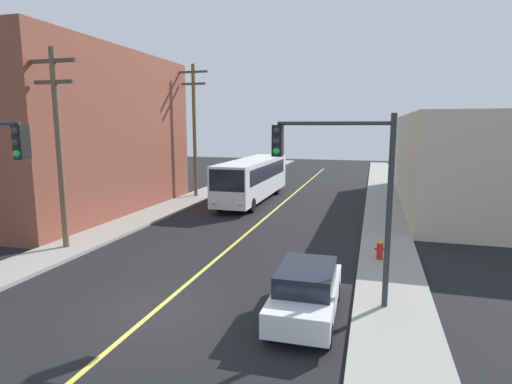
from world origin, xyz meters
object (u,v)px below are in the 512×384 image
Objects in this scene: city_bus at (253,178)px; fire_hydrant at (380,249)px; parked_car_white at (306,291)px; utility_pole_near at (58,140)px; traffic_signal_right_corner at (339,174)px; utility_pole_mid at (194,125)px.

city_bus is 15.60m from fire_hydrant.
city_bus reaches higher than fire_hydrant.
utility_pole_near is at bearing 162.35° from parked_car_white.
city_bus is at bearing 114.46° from traffic_signal_right_corner.
utility_pole_mid is (-11.99, 18.65, 4.98)m from parked_car_white.
utility_pole_near reaches higher than fire_hydrant.
fire_hydrant is (14.17, 2.12, -4.56)m from utility_pole_near.
utility_pole_near is (-11.96, 3.80, 4.31)m from parked_car_white.
utility_pole_mid is at bearing 90.13° from utility_pole_near.
utility_pole_near is 1.51× the size of traffic_signal_right_corner.
traffic_signal_right_corner is 7.14× the size of fire_hydrant.
traffic_signal_right_corner is at bearing -106.77° from fire_hydrant.
utility_pole_mid is at bearing 138.13° from fire_hydrant.
city_bus is 19.11m from traffic_signal_right_corner.
utility_pole_near is 15.03m from fire_hydrant.
utility_pole_near reaches higher than traffic_signal_right_corner.
traffic_signal_right_corner reaches higher than fire_hydrant.
parked_car_white is 0.74× the size of traffic_signal_right_corner.
fire_hydrant is (14.20, -12.73, -5.24)m from utility_pole_mid.
parked_car_white is (7.08, -18.40, -0.98)m from city_bus.
utility_pole_mid is (-0.03, 14.85, 0.68)m from utility_pole_near.
fire_hydrant is at bearing 69.56° from parked_car_white.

